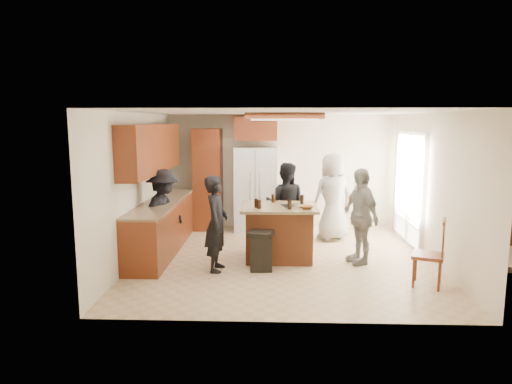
{
  "coord_description": "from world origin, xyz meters",
  "views": [
    {
      "loc": [
        -0.19,
        -7.61,
        2.36
      ],
      "look_at": [
        -0.47,
        0.13,
        1.15
      ],
      "focal_mm": 32.0,
      "sensor_mm": 36.0,
      "label": 1
    }
  ],
  "objects_px": {
    "person_behind_right": "(333,197)",
    "kitchen_island": "(279,232)",
    "spindle_chair": "(429,256)",
    "person_counter": "(164,213)",
    "trash_bin": "(261,250)",
    "refrigerator": "(256,189)",
    "person_behind_left": "(285,204)",
    "person_side_right": "(360,216)",
    "person_front_left": "(216,224)"
  },
  "relations": [
    {
      "from": "person_counter",
      "to": "person_side_right",
      "type": "bearing_deg",
      "value": -74.74
    },
    {
      "from": "person_behind_right",
      "to": "kitchen_island",
      "type": "relative_size",
      "value": 1.36
    },
    {
      "from": "person_side_right",
      "to": "person_counter",
      "type": "distance_m",
      "value": 3.37
    },
    {
      "from": "person_behind_left",
      "to": "refrigerator",
      "type": "height_order",
      "value": "refrigerator"
    },
    {
      "from": "person_side_right",
      "to": "spindle_chair",
      "type": "height_order",
      "value": "person_side_right"
    },
    {
      "from": "person_side_right",
      "to": "person_behind_right",
      "type": "bearing_deg",
      "value": 168.84
    },
    {
      "from": "person_front_left",
      "to": "person_behind_right",
      "type": "height_order",
      "value": "person_behind_right"
    },
    {
      "from": "person_front_left",
      "to": "person_counter",
      "type": "distance_m",
      "value": 1.27
    },
    {
      "from": "person_front_left",
      "to": "person_behind_right",
      "type": "distance_m",
      "value": 2.88
    },
    {
      "from": "refrigerator",
      "to": "kitchen_island",
      "type": "xyz_separation_m",
      "value": [
        0.48,
        -2.09,
        -0.43
      ]
    },
    {
      "from": "person_counter",
      "to": "trash_bin",
      "type": "xyz_separation_m",
      "value": [
        1.72,
        -0.71,
        -0.45
      ]
    },
    {
      "from": "kitchen_island",
      "to": "person_counter",
      "type": "bearing_deg",
      "value": 177.05
    },
    {
      "from": "person_behind_right",
      "to": "refrigerator",
      "type": "bearing_deg",
      "value": -49.11
    },
    {
      "from": "person_side_right",
      "to": "refrigerator",
      "type": "bearing_deg",
      "value": -162.28
    },
    {
      "from": "trash_bin",
      "to": "spindle_chair",
      "type": "bearing_deg",
      "value": -15.02
    },
    {
      "from": "person_behind_left",
      "to": "spindle_chair",
      "type": "relative_size",
      "value": 1.6
    },
    {
      "from": "person_behind_left",
      "to": "refrigerator",
      "type": "bearing_deg",
      "value": -55.49
    },
    {
      "from": "person_front_left",
      "to": "refrigerator",
      "type": "relative_size",
      "value": 0.85
    },
    {
      "from": "person_behind_right",
      "to": "refrigerator",
      "type": "distance_m",
      "value": 1.73
    },
    {
      "from": "spindle_chair",
      "to": "person_front_left",
      "type": "bearing_deg",
      "value": 169.11
    },
    {
      "from": "person_behind_right",
      "to": "refrigerator",
      "type": "height_order",
      "value": "refrigerator"
    },
    {
      "from": "person_behind_left",
      "to": "spindle_chair",
      "type": "distance_m",
      "value": 2.96
    },
    {
      "from": "person_behind_right",
      "to": "spindle_chair",
      "type": "bearing_deg",
      "value": 89.0
    },
    {
      "from": "person_side_right",
      "to": "refrigerator",
      "type": "xyz_separation_m",
      "value": [
        -1.82,
        2.26,
        0.1
      ]
    },
    {
      "from": "person_front_left",
      "to": "spindle_chair",
      "type": "distance_m",
      "value": 3.2
    },
    {
      "from": "person_counter",
      "to": "refrigerator",
      "type": "distance_m",
      "value": 2.52
    },
    {
      "from": "person_behind_left",
      "to": "person_side_right",
      "type": "xyz_separation_m",
      "value": [
        1.21,
        -1.07,
        0.01
      ]
    },
    {
      "from": "person_behind_right",
      "to": "person_counter",
      "type": "bearing_deg",
      "value": -1.43
    },
    {
      "from": "person_front_left",
      "to": "person_behind_left",
      "type": "height_order",
      "value": "person_behind_left"
    },
    {
      "from": "person_front_left",
      "to": "person_behind_left",
      "type": "bearing_deg",
      "value": -33.86
    },
    {
      "from": "kitchen_island",
      "to": "spindle_chair",
      "type": "bearing_deg",
      "value": -30.46
    },
    {
      "from": "person_behind_right",
      "to": "spindle_chair",
      "type": "height_order",
      "value": "person_behind_right"
    },
    {
      "from": "person_behind_right",
      "to": "kitchen_island",
      "type": "height_order",
      "value": "person_behind_right"
    },
    {
      "from": "person_behind_left",
      "to": "refrigerator",
      "type": "relative_size",
      "value": 0.88
    },
    {
      "from": "kitchen_island",
      "to": "trash_bin",
      "type": "bearing_deg",
      "value": -116.08
    },
    {
      "from": "refrigerator",
      "to": "person_front_left",
      "type": "bearing_deg",
      "value": -100.73
    },
    {
      "from": "kitchen_island",
      "to": "person_front_left",
      "type": "bearing_deg",
      "value": -146.8
    },
    {
      "from": "trash_bin",
      "to": "person_behind_right",
      "type": "bearing_deg",
      "value": 54.68
    },
    {
      "from": "person_behind_left",
      "to": "person_counter",
      "type": "relative_size",
      "value": 1.03
    },
    {
      "from": "person_behind_right",
      "to": "kitchen_island",
      "type": "distance_m",
      "value": 1.76
    },
    {
      "from": "person_side_right",
      "to": "person_counter",
      "type": "xyz_separation_m",
      "value": [
        -3.35,
        0.28,
        -0.03
      ]
    },
    {
      "from": "person_behind_right",
      "to": "person_counter",
      "type": "distance_m",
      "value": 3.33
    },
    {
      "from": "person_behind_right",
      "to": "spindle_chair",
      "type": "distance_m",
      "value": 2.83
    },
    {
      "from": "person_side_right",
      "to": "kitchen_island",
      "type": "relative_size",
      "value": 1.25
    },
    {
      "from": "person_behind_right",
      "to": "refrigerator",
      "type": "xyz_separation_m",
      "value": [
        -1.56,
        0.76,
        0.03
      ]
    },
    {
      "from": "refrigerator",
      "to": "trash_bin",
      "type": "bearing_deg",
      "value": -86.14
    },
    {
      "from": "kitchen_island",
      "to": "spindle_chair",
      "type": "height_order",
      "value": "spindle_chair"
    },
    {
      "from": "person_front_left",
      "to": "spindle_chair",
      "type": "xyz_separation_m",
      "value": [
        3.13,
        -0.6,
        -0.31
      ]
    },
    {
      "from": "person_behind_left",
      "to": "refrigerator",
      "type": "xyz_separation_m",
      "value": [
        -0.61,
        1.2,
        0.11
      ]
    },
    {
      "from": "refrigerator",
      "to": "person_side_right",
      "type": "bearing_deg",
      "value": -51.25
    }
  ]
}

